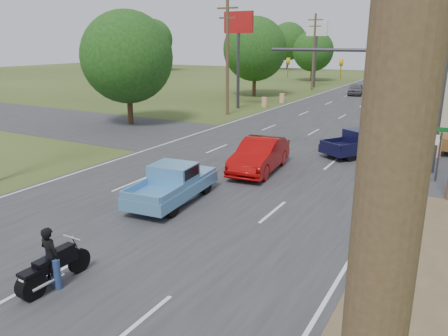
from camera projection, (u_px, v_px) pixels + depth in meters
The scene contains 28 objects.
ground at pixel (38, 283), 12.05m from camera, with size 200.00×200.00×0.00m, color #37431A.
main_road at pixel (362, 106), 45.52m from camera, with size 15.00×180.00×0.02m, color #2D2D30.
cross_road at pixel (283, 149), 27.11m from camera, with size 120.00×10.00×0.02m, color #2D2D30.
utility_pole_0 at pixel (377, 304), 1.90m from camera, with size 2.00×0.28×10.00m.
utility_pole_5 at pixel (227, 55), 38.47m from camera, with size 2.00×0.28×10.00m.
utility_pole_6 at pixel (314, 50), 58.56m from camera, with size 2.00×0.28×10.00m.
tree_0 at pixel (127, 57), 33.91m from camera, with size 7.14×7.14×8.84m.
tree_1 at pixel (255, 49), 52.00m from camera, with size 7.56×7.56×9.36m.
tree_2 at pixel (313, 51), 72.59m from camera, with size 6.72×6.72×8.32m.
tree_4 at pixel (152, 40), 98.83m from camera, with size 9.24×9.24×11.44m.
tree_6 at pixel (288, 41), 103.88m from camera, with size 8.82×8.82×10.92m.
barrel_0 at pixel (409, 189), 18.18m from camera, with size 0.56×0.56×1.00m, color orange.
barrel_1 at pixel (436, 149), 25.11m from camera, with size 0.56×0.56×1.00m, color orange.
barrel_2 at pixel (264, 102), 44.37m from camera, with size 0.56×0.56×1.00m, color orange.
barrel_3 at pixel (282, 98), 47.57m from camera, with size 0.56×0.56×1.00m, color orange.
pole_sign_left_near at pixel (239, 34), 41.78m from camera, with size 3.00×0.35×9.20m.
pole_sign_left_far at pixel (317, 36), 61.86m from camera, with size 3.00×0.35×9.20m.
lane_sign at pixel (423, 147), 19.37m from camera, with size 1.20×0.08×2.52m.
street_name_sign at pixel (440, 149), 20.42m from camera, with size 0.80×0.08×2.61m.
signal_mast at pixel (386, 75), 22.19m from camera, with size 9.12×0.40×7.00m.
red_convertible at pixel (260, 156), 22.24m from camera, with size 1.78×5.09×1.68m, color #990707.
motorcycle at pixel (50, 271), 11.68m from camera, with size 0.71×2.31×1.18m.
rider at pixel (51, 259), 11.65m from camera, with size 0.60×0.39×1.65m, color black.
blue_pickup at pixel (174, 182), 18.08m from camera, with size 2.33×5.01×1.61m.
navy_pickup at pixel (360, 143), 25.41m from camera, with size 3.89×4.82×1.52m.
distant_car_grey at pixel (356, 89), 54.40m from camera, with size 1.70×4.22×1.44m, color #545458.
distant_car_silver at pixel (406, 82), 64.14m from camera, with size 2.09×5.14×1.49m, color silver.
distant_car_white at pixel (380, 76), 75.13m from camera, with size 2.20×4.77×1.33m, color silver.
Camera 1 is at (9.73, -6.78, 6.42)m, focal length 35.00 mm.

